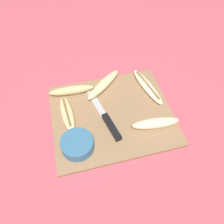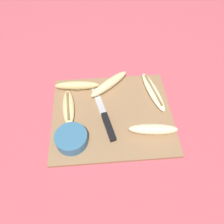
# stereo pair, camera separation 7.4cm
# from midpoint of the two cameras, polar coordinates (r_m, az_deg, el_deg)

# --- Properties ---
(ground_plane) EXTENTS (4.00, 4.00, 0.00)m
(ground_plane) POSITION_cam_midpoint_polar(r_m,az_deg,el_deg) (0.76, -2.79, -1.17)
(ground_plane) COLOR #C65160
(cutting_board) EXTENTS (0.41, 0.35, 0.01)m
(cutting_board) POSITION_cam_midpoint_polar(r_m,az_deg,el_deg) (0.76, -2.81, -0.91)
(cutting_board) COLOR #997551
(cutting_board) RESTS_ON ground_plane
(knife) EXTENTS (0.08, 0.25, 0.02)m
(knife) POSITION_cam_midpoint_polar(r_m,az_deg,el_deg) (0.72, -3.95, -2.69)
(knife) COLOR black
(knife) RESTS_ON cutting_board
(banana_bright_far) EXTENTS (0.08, 0.20, 0.02)m
(banana_bright_far) POSITION_cam_midpoint_polar(r_m,az_deg,el_deg) (0.82, 6.68, 6.50)
(banana_bright_far) COLOR beige
(banana_bright_far) RESTS_ON cutting_board
(banana_pale_long) EXTENTS (0.16, 0.05, 0.03)m
(banana_pale_long) POSITION_cam_midpoint_polar(r_m,az_deg,el_deg) (0.72, 8.42, -3.08)
(banana_pale_long) COLOR beige
(banana_pale_long) RESTS_ON cutting_board
(banana_spotted_left) EXTENTS (0.17, 0.04, 0.03)m
(banana_spotted_left) POSITION_cam_midpoint_polar(r_m,az_deg,el_deg) (0.82, -13.13, 5.40)
(banana_spotted_left) COLOR #DBC684
(banana_spotted_left) RESTS_ON cutting_board
(banana_soft_right) EXTENTS (0.16, 0.14, 0.03)m
(banana_soft_right) POSITION_cam_midpoint_polar(r_m,az_deg,el_deg) (0.82, -4.75, 7.07)
(banana_soft_right) COLOR beige
(banana_soft_right) RESTS_ON cutting_board
(banana_ripe_center) EXTENTS (0.05, 0.15, 0.02)m
(banana_ripe_center) POSITION_cam_midpoint_polar(r_m,az_deg,el_deg) (0.76, -14.39, -0.52)
(banana_ripe_center) COLOR beige
(banana_ripe_center) RESTS_ON cutting_board
(prep_bowl) EXTENTS (0.10, 0.10, 0.04)m
(prep_bowl) POSITION_cam_midpoint_polar(r_m,az_deg,el_deg) (0.68, -12.15, -8.51)
(prep_bowl) COLOR teal
(prep_bowl) RESTS_ON cutting_board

